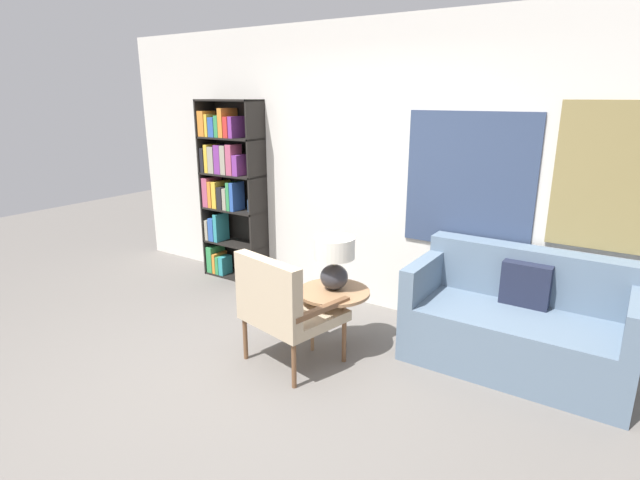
{
  "coord_description": "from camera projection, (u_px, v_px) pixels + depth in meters",
  "views": [
    {
      "loc": [
        2.23,
        -2.17,
        2.03
      ],
      "look_at": [
        0.08,
        1.06,
        0.9
      ],
      "focal_mm": 28.0,
      "sensor_mm": 36.0,
      "label": 1
    }
  ],
  "objects": [
    {
      "name": "side_table",
      "position": [
        334.0,
        296.0,
        3.99
      ],
      "size": [
        0.58,
        0.58,
        0.53
      ],
      "color": "#99704C",
      "rests_on": "ground_plane"
    },
    {
      "name": "armchair",
      "position": [
        282.0,
        304.0,
        3.75
      ],
      "size": [
        0.77,
        0.73,
        0.9
      ],
      "color": "brown",
      "rests_on": "ground_plane"
    },
    {
      "name": "wall_back",
      "position": [
        374.0,
        170.0,
        4.7
      ],
      "size": [
        6.4,
        0.08,
        2.7
      ],
      "color": "silver",
      "rests_on": "ground_plane"
    },
    {
      "name": "ground_plane",
      "position": [
        226.0,
        397.0,
        3.49
      ],
      "size": [
        14.0,
        14.0,
        0.0
      ],
      "primitive_type": "plane",
      "color": "#66605B"
    },
    {
      "name": "bookshelf",
      "position": [
        227.0,
        186.0,
        5.55
      ],
      "size": [
        0.75,
        0.3,
        1.99
      ],
      "color": "black",
      "rests_on": "ground_plane"
    },
    {
      "name": "table_lamp",
      "position": [
        334.0,
        258.0,
        3.94
      ],
      "size": [
        0.32,
        0.32,
        0.43
      ],
      "color": "#2D2D33",
      "rests_on": "side_table"
    },
    {
      "name": "couch",
      "position": [
        518.0,
        324.0,
        3.84
      ],
      "size": [
        1.61,
        0.83,
        0.88
      ],
      "color": "slate",
      "rests_on": "ground_plane"
    }
  ]
}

